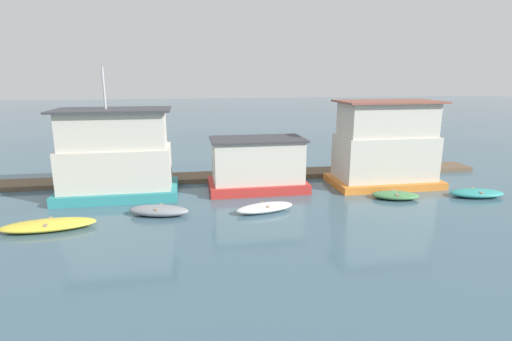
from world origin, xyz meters
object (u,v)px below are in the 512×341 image
mooring_post_far_left (411,163)px  houseboat_teal (116,157)px  dinghy_white (265,208)px  houseboat_red (257,165)px  dinghy_yellow (48,225)px  dinghy_green (395,195)px  dinghy_grey (159,211)px  mooring_post_near_left (260,172)px  dinghy_teal (477,193)px  houseboat_orange (385,146)px

mooring_post_far_left → houseboat_teal: bearing=-175.1°
mooring_post_far_left → dinghy_white: bearing=-153.0°
houseboat_teal → houseboat_red: (8.35, -0.03, -0.82)m
dinghy_white → dinghy_yellow: bearing=-176.2°
houseboat_teal → dinghy_green: 16.41m
houseboat_teal → dinghy_green: bearing=-11.9°
dinghy_white → dinghy_green: size_ratio=1.13×
dinghy_grey → houseboat_teal: bearing=123.0°
mooring_post_near_left → dinghy_grey: bearing=-138.1°
houseboat_teal → mooring_post_near_left: size_ratio=5.45×
dinghy_teal → dinghy_grey: bearing=-179.7°
houseboat_teal → dinghy_white: (7.99, -4.33, -2.14)m
houseboat_teal → mooring_post_near_left: (8.84, 1.70, -1.70)m
dinghy_green → mooring_post_near_left: mooring_post_near_left is taller
dinghy_yellow → dinghy_green: (18.31, 1.68, -0.02)m
dinghy_teal → dinghy_green: bearing=174.3°
dinghy_grey → dinghy_teal: bearing=0.3°
dinghy_yellow → mooring_post_far_left: mooring_post_far_left is taller
houseboat_teal → mooring_post_far_left: 19.98m
dinghy_yellow → dinghy_teal: 23.24m
houseboat_red → dinghy_green: bearing=-23.7°
dinghy_grey → mooring_post_far_left: bearing=18.0°
dinghy_white → mooring_post_far_left: size_ratio=1.90×
dinghy_green → mooring_post_near_left: 8.71m
dinghy_teal → mooring_post_near_left: size_ratio=2.42×
dinghy_green → mooring_post_far_left: 6.43m
houseboat_teal → dinghy_teal: (20.81, -3.83, -2.15)m
houseboat_red → dinghy_yellow: bearing=-155.1°
dinghy_green → mooring_post_far_left: (3.93, 5.05, 0.67)m
mooring_post_near_left → dinghy_white: bearing=-98.0°
houseboat_orange → dinghy_teal: 5.91m
houseboat_teal → mooring_post_far_left: (19.85, 1.70, -1.50)m
houseboat_red → mooring_post_near_left: size_ratio=4.40×
houseboat_red → dinghy_green: size_ratio=2.03×
dinghy_white → dinghy_teal: (12.82, 0.50, -0.01)m
mooring_post_near_left → mooring_post_far_left: size_ratio=0.78×
houseboat_orange → dinghy_green: bearing=-103.6°
dinghy_yellow → dinghy_white: dinghy_white is taller
houseboat_teal → dinghy_yellow: (-2.39, -5.02, -2.15)m
houseboat_red → dinghy_grey: size_ratio=1.83×
houseboat_red → dinghy_yellow: 11.92m
houseboat_red → mooring_post_far_left: 11.65m
dinghy_white → mooring_post_far_left: bearing=27.0°
dinghy_grey → mooring_post_far_left: 18.20m
dinghy_green → houseboat_teal: bearing=168.1°
houseboat_orange → houseboat_red: bearing=177.9°
dinghy_grey → houseboat_red: bearing=33.9°
dinghy_yellow → dinghy_grey: dinghy_grey is taller
dinghy_yellow → dinghy_green: size_ratio=1.45×
dinghy_green → houseboat_orange: bearing=76.4°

